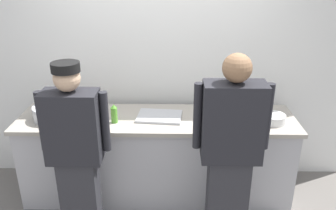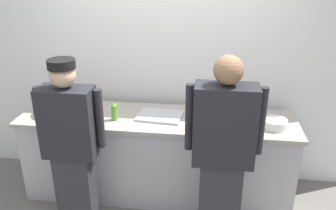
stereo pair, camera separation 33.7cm
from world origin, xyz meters
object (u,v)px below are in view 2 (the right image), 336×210
at_px(chef_center, 223,153).
at_px(plate_stack_front, 275,124).
at_px(ramekin_yellow_sauce, 211,121).
at_px(deli_cup, 254,116).
at_px(sheet_tray, 160,116).
at_px(chef_near_left, 71,145).
at_px(squeeze_bottle_primary, 71,112).
at_px(ramekin_red_sauce, 215,114).
at_px(squeeze_bottle_secondary, 114,111).
at_px(mixing_bowl_steel, 57,107).

relative_size(chef_center, plate_stack_front, 7.51).
bearing_deg(ramekin_yellow_sauce, deli_cup, 15.65).
xyz_separation_m(sheet_tray, deli_cup, (0.93, 0.06, 0.03)).
xyz_separation_m(chef_near_left, ramekin_yellow_sauce, (1.20, 0.55, 0.05)).
xyz_separation_m(plate_stack_front, squeeze_bottle_primary, (-1.95, -0.08, 0.05)).
bearing_deg(ramekin_red_sauce, squeeze_bottle_primary, -168.11).
distance_m(plate_stack_front, ramekin_yellow_sauce, 0.60).
bearing_deg(sheet_tray, chef_near_left, -138.35).
xyz_separation_m(plate_stack_front, ramekin_yellow_sauce, (-0.59, 0.04, -0.02)).
height_order(squeeze_bottle_primary, ramekin_yellow_sauce, squeeze_bottle_primary).
xyz_separation_m(squeeze_bottle_secondary, ramekin_red_sauce, (0.98, 0.23, -0.07)).
height_order(plate_stack_front, sheet_tray, plate_stack_front).
height_order(mixing_bowl_steel, ramekin_yellow_sauce, mixing_bowl_steel).
distance_m(chef_near_left, mixing_bowl_steel, 0.68).
relative_size(plate_stack_front, ramekin_red_sauce, 2.18).
xyz_separation_m(chef_near_left, sheet_tray, (0.69, 0.61, 0.04)).
bearing_deg(mixing_bowl_steel, chef_near_left, -57.31).
bearing_deg(ramekin_yellow_sauce, chef_center, -80.08).
height_order(squeeze_bottle_primary, ramekin_red_sauce, squeeze_bottle_primary).
distance_m(squeeze_bottle_secondary, deli_cup, 1.38).
xyz_separation_m(chef_near_left, mixing_bowl_steel, (-0.37, 0.57, 0.09)).
xyz_separation_m(plate_stack_front, ramekin_red_sauce, (-0.56, 0.21, -0.02)).
xyz_separation_m(chef_near_left, chef_center, (1.30, -0.04, 0.04)).
xyz_separation_m(mixing_bowl_steel, sheet_tray, (1.05, 0.04, -0.06)).
height_order(ramekin_red_sauce, deli_cup, deli_cup).
distance_m(squeeze_bottle_primary, deli_cup, 1.79).
xyz_separation_m(sheet_tray, squeeze_bottle_primary, (-0.85, -0.18, 0.08)).
bearing_deg(sheet_tray, deli_cup, 3.45).
height_order(chef_near_left, deli_cup, chef_near_left).
bearing_deg(squeeze_bottle_primary, ramekin_red_sauce, 11.89).
bearing_deg(ramekin_yellow_sauce, plate_stack_front, -3.39).
distance_m(squeeze_bottle_secondary, ramekin_yellow_sauce, 0.95).
bearing_deg(chef_center, ramekin_yellow_sauce, 99.92).
xyz_separation_m(squeeze_bottle_primary, deli_cup, (1.78, 0.24, -0.05)).
bearing_deg(squeeze_bottle_primary, deli_cup, 7.64).
height_order(chef_near_left, squeeze_bottle_primary, chef_near_left).
bearing_deg(ramekin_yellow_sauce, squeeze_bottle_secondary, -176.37).
bearing_deg(sheet_tray, squeeze_bottle_primary, -167.84).
distance_m(plate_stack_front, deli_cup, 0.23).
relative_size(squeeze_bottle_primary, squeeze_bottle_secondary, 0.99).
bearing_deg(deli_cup, plate_stack_front, -41.78).
bearing_deg(squeeze_bottle_primary, sheet_tray, 12.16).
xyz_separation_m(squeeze_bottle_primary, ramekin_red_sauce, (1.39, 0.29, -0.07)).
distance_m(ramekin_red_sauce, deli_cup, 0.39).
bearing_deg(mixing_bowl_steel, squeeze_bottle_primary, -34.50).
relative_size(squeeze_bottle_primary, deli_cup, 2.08).
bearing_deg(deli_cup, sheet_tray, -176.55).
height_order(plate_stack_front, squeeze_bottle_secondary, squeeze_bottle_secondary).
bearing_deg(mixing_bowl_steel, deli_cup, 2.76).
height_order(chef_center, deli_cup, chef_center).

